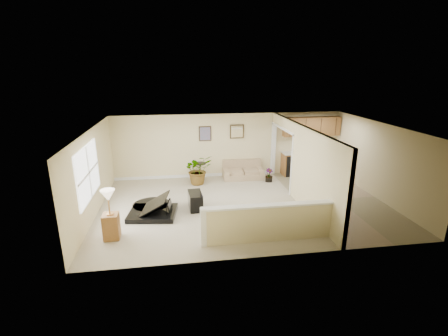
{
  "coord_description": "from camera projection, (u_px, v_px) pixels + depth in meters",
  "views": [
    {
      "loc": [
        -2.04,
        -9.35,
        4.18
      ],
      "look_at": [
        -0.59,
        0.4,
        1.13
      ],
      "focal_mm": 26.0,
      "sensor_mm": 36.0,
      "label": 1
    }
  ],
  "objects": [
    {
      "name": "back_wall",
      "position": [
        229.0,
        145.0,
        12.82
      ],
      "size": [
        9.0,
        0.04,
        2.5
      ],
      "primitive_type": "cube",
      "color": "beige",
      "rests_on": "floor"
    },
    {
      "name": "left_wall",
      "position": [
        92.0,
        174.0,
        9.35
      ],
      "size": [
        0.04,
        6.0,
        2.5
      ],
      "primitive_type": "cube",
      "color": "beige",
      "rests_on": "floor"
    },
    {
      "name": "wall_mirror",
      "position": [
        237.0,
        131.0,
        12.67
      ],
      "size": [
        0.55,
        0.04,
        0.55
      ],
      "color": "#3A2A15",
      "rests_on": "back_wall"
    },
    {
      "name": "ceiling",
      "position": [
        246.0,
        127.0,
        9.61
      ],
      "size": [
        9.0,
        6.0,
        0.04
      ],
      "primitive_type": "cube",
      "color": "silver",
      "rests_on": "back_wall"
    },
    {
      "name": "small_plant",
      "position": [
        269.0,
        176.0,
        12.4
      ],
      "size": [
        0.34,
        0.34,
        0.52
      ],
      "color": "black",
      "rests_on": "floor"
    },
    {
      "name": "accent_table",
      "position": [
        200.0,
        169.0,
        12.56
      ],
      "size": [
        0.46,
        0.46,
        0.67
      ],
      "color": "black",
      "rests_on": "floor"
    },
    {
      "name": "kitchen_vinyl",
      "position": [
        337.0,
        199.0,
        10.8
      ],
      "size": [
        2.7,
        6.0,
        0.01
      ],
      "primitive_type": "cube",
      "color": "gray",
      "rests_on": "floor"
    },
    {
      "name": "loveseat",
      "position": [
        243.0,
        169.0,
        12.83
      ],
      "size": [
        1.59,
        0.93,
        0.89
      ],
      "rotation": [
        0.0,
        0.0,
        -0.03
      ],
      "color": "tan",
      "rests_on": "floor"
    },
    {
      "name": "piano_bench",
      "position": [
        195.0,
        201.0,
        10.0
      ],
      "size": [
        0.44,
        0.79,
        0.52
      ],
      "primitive_type": "cube",
      "rotation": [
        0.0,
        0.0,
        0.06
      ],
      "color": "black",
      "rests_on": "floor"
    },
    {
      "name": "right_wall",
      "position": [
        379.0,
        161.0,
        10.62
      ],
      "size": [
        0.04,
        6.0,
        2.5
      ],
      "primitive_type": "cube",
      "color": "beige",
      "rests_on": "floor"
    },
    {
      "name": "piano",
      "position": [
        151.0,
        197.0,
        9.57
      ],
      "size": [
        1.71,
        1.75,
        1.28
      ],
      "rotation": [
        0.0,
        0.0,
        -0.13
      ],
      "color": "black",
      "rests_on": "floor"
    },
    {
      "name": "floor",
      "position": [
        244.0,
        205.0,
        10.35
      ],
      "size": [
        9.0,
        9.0,
        0.0
      ],
      "primitive_type": "plane",
      "color": "#B4AA8C",
      "rests_on": "ground"
    },
    {
      "name": "left_window",
      "position": [
        88.0,
        173.0,
        8.82
      ],
      "size": [
        0.05,
        2.15,
        1.45
      ],
      "primitive_type": "cube",
      "color": "white",
      "rests_on": "left_wall"
    },
    {
      "name": "palm_plant",
      "position": [
        198.0,
        170.0,
        12.08
      ],
      "size": [
        1.24,
        1.16,
        1.11
      ],
      "color": "black",
      "rests_on": "floor"
    },
    {
      "name": "pony_half_wall",
      "position": [
        267.0,
        222.0,
        8.04
      ],
      "size": [
        3.42,
        0.22,
        1.0
      ],
      "color": "beige",
      "rests_on": "floor"
    },
    {
      "name": "lamp_stand",
      "position": [
        110.0,
        218.0,
        8.15
      ],
      "size": [
        0.39,
        0.39,
        1.32
      ],
      "color": "brown",
      "rests_on": "floor"
    },
    {
      "name": "kitchen_cabinets",
      "position": [
        308.0,
        153.0,
        13.13
      ],
      "size": [
        2.36,
        0.65,
        2.33
      ],
      "color": "brown",
      "rests_on": "floor"
    },
    {
      "name": "front_wall",
      "position": [
        273.0,
        207.0,
        7.15
      ],
      "size": [
        9.0,
        0.04,
        2.5
      ],
      "primitive_type": "cube",
      "color": "beige",
      "rests_on": "floor"
    },
    {
      "name": "interior_partition",
      "position": [
        298.0,
        163.0,
        10.49
      ],
      "size": [
        0.18,
        5.99,
        2.5
      ],
      "color": "beige",
      "rests_on": "floor"
    },
    {
      "name": "wall_art_left",
      "position": [
        205.0,
        134.0,
        12.51
      ],
      "size": [
        0.48,
        0.04,
        0.58
      ],
      "color": "#3A2A15",
      "rests_on": "back_wall"
    }
  ]
}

